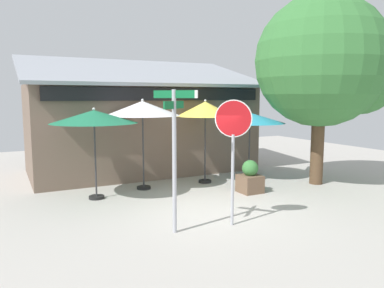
{
  "coord_description": "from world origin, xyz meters",
  "views": [
    {
      "loc": [
        -4.65,
        -8.05,
        2.91
      ],
      "look_at": [
        0.1,
        1.2,
        1.6
      ],
      "focal_mm": 34.96,
      "sensor_mm": 36.0,
      "label": 1
    }
  ],
  "objects": [
    {
      "name": "patio_umbrella_teal_far_right",
      "position": [
        3.15,
        2.69,
        2.17
      ],
      "size": [
        2.47,
        2.47,
        2.44
      ],
      "color": "black",
      "rests_on": "ground"
    },
    {
      "name": "street_sign_post",
      "position": [
        -1.42,
        -0.95,
        1.9
      ],
      "size": [
        0.73,
        0.78,
        3.07
      ],
      "color": "#A8AAB2",
      "rests_on": "ground"
    },
    {
      "name": "stop_sign",
      "position": [
        -0.06,
        -1.12,
        2.02
      ],
      "size": [
        0.63,
        0.56,
        2.85
      ],
      "color": "#A8AAB2",
      "rests_on": "ground"
    },
    {
      "name": "patio_umbrella_mustard_right",
      "position": [
        1.48,
        2.91,
        2.49
      ],
      "size": [
        1.96,
        1.96,
        2.83
      ],
      "color": "black",
      "rests_on": "ground"
    },
    {
      "name": "sidewalk_planter",
      "position": [
        2.05,
        1.1,
        0.44
      ],
      "size": [
        0.65,
        0.65,
        1.0
      ],
      "color": "brown",
      "rests_on": "ground"
    },
    {
      "name": "cafe_building",
      "position": [
        0.34,
        5.97,
        1.78
      ],
      "size": [
        8.9,
        4.63,
        4.53
      ],
      "color": "#705B4C",
      "rests_on": "ground"
    },
    {
      "name": "patio_umbrella_forest_green_left",
      "position": [
        -2.3,
        2.55,
        2.34
      ],
      "size": [
        2.44,
        2.44,
        2.62
      ],
      "color": "black",
      "rests_on": "ground"
    },
    {
      "name": "ground_plane",
      "position": [
        0.0,
        0.0,
        -0.05
      ],
      "size": [
        28.0,
        28.0,
        0.1
      ],
      "primitive_type": "cube",
      "color": "#ADA8A0"
    },
    {
      "name": "patio_umbrella_ivory_center",
      "position": [
        -0.7,
        3.01,
        2.54
      ],
      "size": [
        2.37,
        2.37,
        2.86
      ],
      "color": "black",
      "rests_on": "ground"
    },
    {
      "name": "shade_tree",
      "position": [
        4.96,
        0.95,
        3.97
      ],
      "size": [
        4.62,
        4.27,
        6.2
      ],
      "color": "brown",
      "rests_on": "ground"
    }
  ]
}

